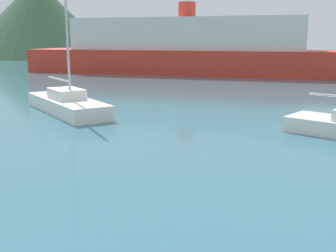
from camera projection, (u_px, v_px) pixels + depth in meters
sailboat_middle at (67, 103)px, 21.41m from camera, size 6.92×5.52×6.80m
ferry_distant at (187, 49)px, 44.59m from camera, size 35.02×10.76×7.36m
hill_west at (38, 18)px, 82.37m from camera, size 30.08×30.08×14.77m
hill_central at (184, 41)px, 83.57m from camera, size 49.50×49.50×6.22m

